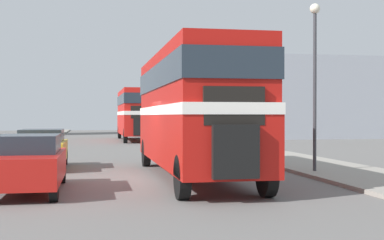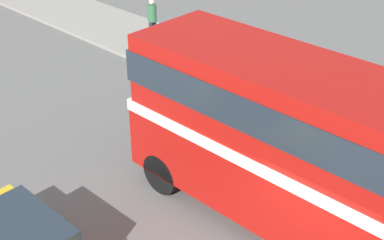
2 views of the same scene
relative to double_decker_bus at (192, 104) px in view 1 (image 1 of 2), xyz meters
The scene contains 9 objects.
ground_plane 2.72m from the double_decker_bus, behind, with size 120.00×120.00×0.00m, color slate.
sidewalk_right 6.01m from the double_decker_bus, ahead, with size 3.50×120.00×0.12m.
double_decker_bus is the anchor object (origin of this frame).
bus_distant 27.29m from the double_decker_bus, 89.37° to the left, with size 2.45×10.66×4.16m.
car_parked_near 5.71m from the double_decker_bus, 154.45° to the right, with size 1.79×4.47×1.53m.
car_parked_mid 6.78m from the double_decker_bus, 141.59° to the left, with size 1.79×4.09×1.52m.
pedestrian_walking 13.15m from the double_decker_bus, 64.85° to the left, with size 0.36×0.36×1.80m.
street_lamp 4.70m from the double_decker_bus, ahead, with size 0.36×0.36×5.86m.
shop_building_block 36.50m from the double_decker_bus, 58.40° to the left, with size 21.70×9.87×7.36m.
Camera 1 is at (-2.03, -17.26, 2.05)m, focal length 50.00 mm.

